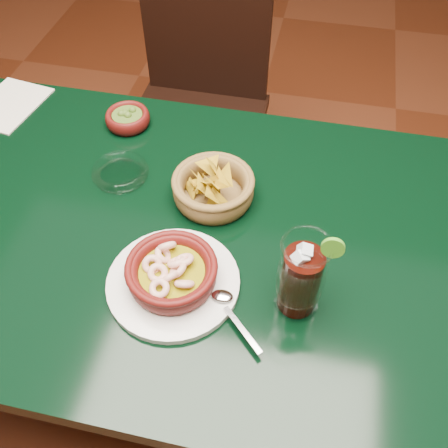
% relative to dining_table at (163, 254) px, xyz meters
% --- Properties ---
extents(ground, '(7.00, 7.00, 0.00)m').
position_rel_dining_table_xyz_m(ground, '(0.00, 0.00, -0.65)').
color(ground, '#471C0C').
rests_on(ground, ground).
extents(dining_table, '(1.20, 0.80, 0.75)m').
position_rel_dining_table_xyz_m(dining_table, '(0.00, 0.00, 0.00)').
color(dining_table, black).
rests_on(dining_table, ground).
extents(dining_chair, '(0.43, 0.43, 0.94)m').
position_rel_dining_table_xyz_m(dining_chair, '(-0.10, 0.71, -0.14)').
color(dining_chair, black).
rests_on(dining_chair, ground).
extents(shrimp_plate, '(0.30, 0.24, 0.08)m').
position_rel_dining_table_xyz_m(shrimp_plate, '(0.07, -0.13, 0.13)').
color(shrimp_plate, silver).
rests_on(shrimp_plate, dining_table).
extents(chip_basket, '(0.20, 0.20, 0.12)m').
position_rel_dining_table_xyz_m(chip_basket, '(0.09, 0.09, 0.13)').
color(chip_basket, brown).
rests_on(chip_basket, dining_table).
extents(guacamole_ramekin, '(0.12, 0.12, 0.04)m').
position_rel_dining_table_xyz_m(guacamole_ramekin, '(-0.16, 0.29, 0.12)').
color(guacamole_ramekin, '#450C0A').
rests_on(guacamole_ramekin, dining_table).
extents(cola_drink, '(0.17, 0.17, 0.19)m').
position_rel_dining_table_xyz_m(cola_drink, '(0.29, -0.12, 0.18)').
color(cola_drink, white).
rests_on(cola_drink, dining_table).
extents(glass_ashtray, '(0.13, 0.13, 0.03)m').
position_rel_dining_table_xyz_m(glass_ashtray, '(-0.12, 0.11, 0.11)').
color(glass_ashtray, white).
rests_on(glass_ashtray, dining_table).
extents(paper_menu, '(0.17, 0.21, 0.00)m').
position_rel_dining_table_xyz_m(paper_menu, '(-0.49, 0.30, 0.10)').
color(paper_menu, beige).
rests_on(paper_menu, dining_table).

